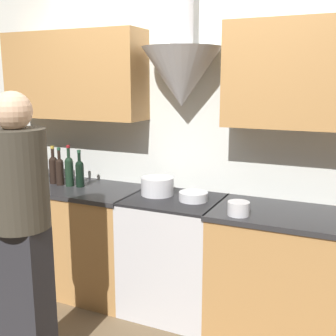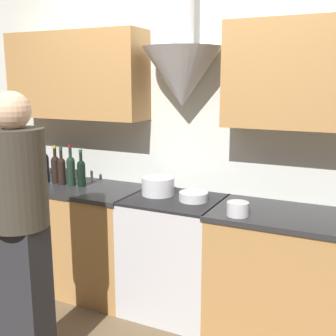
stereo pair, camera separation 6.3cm
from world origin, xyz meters
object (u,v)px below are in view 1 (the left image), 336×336
wine_bottle_3 (42,166)px  mixing_bowl (193,196)px  wine_bottle_0 (17,165)px  wine_bottle_1 (24,166)px  stock_pot (157,186)px  wine_bottle_6 (69,170)px  wine_bottle_7 (80,172)px  person_foreground_left (21,224)px  wine_bottle_5 (60,170)px  wine_bottle_4 (53,168)px  stove_range (173,254)px  saucepan (238,208)px  wine_bottle_2 (33,167)px

wine_bottle_3 → mixing_bowl: bearing=0.8°
wine_bottle_0 → wine_bottle_1: size_ratio=0.92×
wine_bottle_1 → stock_pot: (1.26, 0.06, -0.06)m
wine_bottle_0 → wine_bottle_6: 0.57m
wine_bottle_0 → wine_bottle_7: (0.66, 0.01, -0.00)m
person_foreground_left → wine_bottle_5: bearing=117.2°
person_foreground_left → wine_bottle_3: bearing=124.9°
wine_bottle_0 → wine_bottle_4: bearing=1.8°
stove_range → person_foreground_left: size_ratio=0.53×
mixing_bowl → saucepan: 0.43m
wine_bottle_4 → wine_bottle_6: bearing=-5.3°
stove_range → wine_bottle_2: bearing=-179.1°
wine_bottle_2 → stock_pot: size_ratio=1.31×
wine_bottle_0 → wine_bottle_7: 0.66m
stock_pot → wine_bottle_0: bearing=-177.9°
wine_bottle_0 → wine_bottle_3: (0.29, -0.01, 0.02)m
wine_bottle_7 → mixing_bowl: wine_bottle_7 is taller
stock_pot → wine_bottle_4: bearing=-177.8°
stove_range → wine_bottle_3: size_ratio=2.67×
mixing_bowl → wine_bottle_1: bearing=-179.0°
wine_bottle_6 → wine_bottle_0: bearing=179.6°
wine_bottle_3 → wine_bottle_5: (0.18, -0.00, -0.01)m
stove_range → wine_bottle_4: size_ratio=2.80×
stock_pot → saucepan: stock_pot is taller
saucepan → wine_bottle_5: bearing=173.8°
stove_range → mixing_bowl: 0.50m
stove_range → wine_bottle_6: 1.11m
wine_bottle_1 → wine_bottle_7: size_ratio=1.07×
wine_bottle_7 → wine_bottle_6: bearing=-172.2°
wine_bottle_2 → saucepan: bearing=-5.1°
wine_bottle_2 → saucepan: wine_bottle_2 is taller
saucepan → wine_bottle_0: bearing=175.0°
wine_bottle_6 → saucepan: bearing=-6.7°
wine_bottle_2 → wine_bottle_0: bearing=176.4°
person_foreground_left → wine_bottle_1: bearing=132.0°
wine_bottle_4 → wine_bottle_6: (0.18, -0.02, 0.01)m
wine_bottle_4 → wine_bottle_7: 0.27m
wine_bottle_3 → person_foreground_left: size_ratio=0.20×
wine_bottle_2 → wine_bottle_6: bearing=1.2°
stock_pot → person_foreground_left: size_ratio=0.15×
wine_bottle_2 → wine_bottle_6: (0.37, 0.01, 0.01)m
wine_bottle_7 → wine_bottle_2: bearing=-177.4°
wine_bottle_3 → wine_bottle_6: bearing=0.3°
wine_bottle_1 → wine_bottle_5: (0.38, 0.00, 0.00)m
wine_bottle_5 → wine_bottle_6: 0.10m
wine_bottle_4 → wine_bottle_2: bearing=-172.9°
wine_bottle_1 → wine_bottle_7: (0.57, 0.02, -0.00)m
wine_bottle_1 → wine_bottle_5: size_ratio=1.03×
stove_range → stock_pot: 0.54m
mixing_bowl → stove_range: bearing=-177.8°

